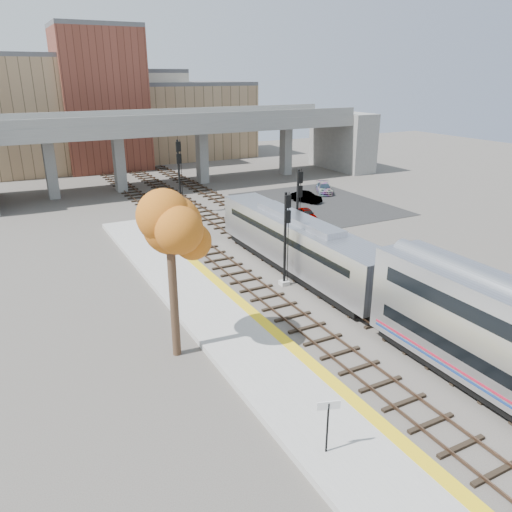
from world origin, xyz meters
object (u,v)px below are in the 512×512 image
locomotive (297,243)px  tree (170,232)px  signal_mast_far (179,177)px  car_c (324,188)px  car_b (306,197)px  car_a (307,214)px  signal_mast_mid (298,214)px  signal_mast_near (286,242)px

locomotive → tree: tree is taller
signal_mast_far → car_c: bearing=2.8°
locomotive → car_b: (12.32, 17.54, -1.64)m
locomotive → car_a: locomotive is taller
car_a → car_c: car_c is taller
locomotive → car_b: size_ratio=5.22×
signal_mast_mid → car_a: size_ratio=2.12×
signal_mast_mid → tree: size_ratio=0.77×
signal_mast_mid → car_c: signal_mast_mid is taller
car_a → signal_mast_mid: bearing=-116.7°
tree → car_b: bearing=45.5°
signal_mast_mid → car_c: bearing=49.3°
locomotive → car_c: size_ratio=4.48×
locomotive → car_c: 26.41m
signal_mast_mid → car_a: bearing=52.4°
signal_mast_near → car_b: (14.42, 19.35, -2.56)m
car_b → car_c: car_c is taller
signal_mast_far → tree: 28.27m
tree → car_c: (28.57, 27.32, -6.08)m
signal_mast_near → locomotive: bearing=40.6°
signal_mast_far → car_a: size_ratio=2.34×
car_b → signal_mast_far: bearing=148.5°
car_c → signal_mast_near: bearing=-102.5°
signal_mast_mid → locomotive: bearing=-122.2°
signal_mast_mid → signal_mast_far: (-4.10, 16.26, 0.48)m
locomotive → signal_mast_far: signal_mast_far is taller
car_a → locomotive: bearing=-115.3°
signal_mast_near → car_c: size_ratio=1.55×
tree → car_c: tree is taller
signal_mast_far → car_b: size_ratio=2.11×
signal_mast_mid → tree: (-13.81, -10.15, 3.28)m
signal_mast_far → car_a: bearing=-37.1°
car_a → car_b: bearing=68.0°
locomotive → signal_mast_far: (-2.10, 19.43, 1.66)m
locomotive → signal_mast_mid: bearing=57.8°
signal_mast_near → car_a: (10.50, 13.29, -2.60)m
signal_mast_mid → signal_mast_far: size_ratio=0.91×
signal_mast_near → car_b: 24.27m
car_b → car_c: (4.44, 2.79, 0.02)m
signal_mast_near → car_b: bearing=53.3°
locomotive → signal_mast_far: 19.61m
locomotive → car_c: (16.76, 20.34, -1.62)m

